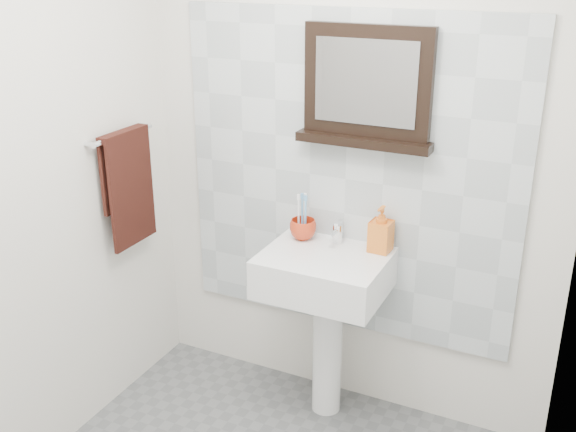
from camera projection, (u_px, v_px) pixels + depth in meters
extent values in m
cube|color=silver|center=(348.00, 157.00, 3.04)|extent=(2.00, 0.01, 2.50)
cube|color=silver|center=(560.00, 315.00, 1.72)|extent=(0.01, 2.20, 2.50)
cube|color=silver|center=(346.00, 178.00, 3.07)|extent=(1.60, 0.02, 1.50)
cylinder|color=white|center=(327.00, 349.00, 3.23)|extent=(0.14, 0.14, 0.68)
cube|color=white|center=(324.00, 273.00, 3.02)|extent=(0.55, 0.44, 0.18)
cylinder|color=silver|center=(323.00, 260.00, 2.97)|extent=(0.32, 0.32, 0.02)
cylinder|color=#4C4C4F|center=(323.00, 257.00, 2.97)|extent=(0.04, 0.04, 0.00)
cylinder|color=silver|center=(337.00, 234.00, 3.10)|extent=(0.04, 0.04, 0.09)
cylinder|color=silver|center=(334.00, 233.00, 3.05)|extent=(0.02, 0.10, 0.02)
cube|color=silver|center=(339.00, 223.00, 3.09)|extent=(0.02, 0.07, 0.01)
imported|color=#B83215|center=(303.00, 229.00, 3.14)|extent=(0.16, 0.16, 0.10)
cylinder|color=white|center=(299.00, 218.00, 3.11)|extent=(0.01, 0.01, 0.19)
cube|color=white|center=(299.00, 197.00, 3.08)|extent=(0.01, 0.01, 0.03)
cylinder|color=#5EA0D9|center=(305.00, 219.00, 3.10)|extent=(0.01, 0.01, 0.19)
cube|color=#5EA0D9|center=(306.00, 198.00, 3.06)|extent=(0.01, 0.01, 0.03)
cylinder|color=white|center=(305.00, 217.00, 3.13)|extent=(0.01, 0.01, 0.19)
cube|color=white|center=(305.00, 196.00, 3.09)|extent=(0.01, 0.01, 0.03)
cylinder|color=#5EA0D9|center=(302.00, 217.00, 3.13)|extent=(0.01, 0.01, 0.19)
cube|color=#5EA0D9|center=(302.00, 196.00, 3.09)|extent=(0.01, 0.01, 0.03)
imported|color=#D84719|center=(381.00, 229.00, 2.99)|extent=(0.10, 0.10, 0.21)
cube|color=black|center=(368.00, 81.00, 2.85)|extent=(0.56, 0.06, 0.47)
cube|color=#99999E|center=(365.00, 82.00, 2.82)|extent=(0.45, 0.01, 0.36)
cube|color=black|center=(363.00, 141.00, 2.92)|extent=(0.60, 0.11, 0.04)
cylinder|color=silver|center=(123.00, 135.00, 3.06)|extent=(0.03, 0.40, 0.03)
cylinder|color=silver|center=(90.00, 144.00, 2.91)|extent=(0.05, 0.02, 0.02)
cylinder|color=silver|center=(143.00, 125.00, 3.23)|extent=(0.05, 0.02, 0.02)
cube|color=black|center=(132.00, 192.00, 3.15)|extent=(0.02, 0.30, 0.52)
cube|color=black|center=(123.00, 172.00, 3.14)|extent=(0.02, 0.30, 0.34)
cube|color=black|center=(123.00, 134.00, 3.06)|extent=(0.06, 0.30, 0.03)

